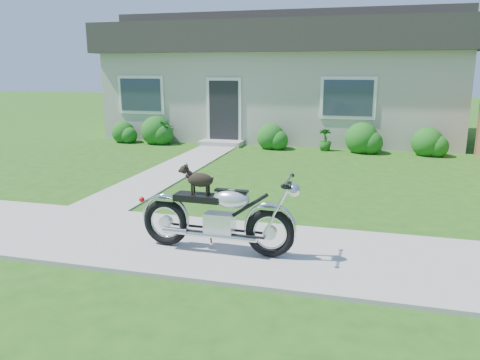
% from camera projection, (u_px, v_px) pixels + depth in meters
% --- Properties ---
extents(ground, '(80.00, 80.00, 0.00)m').
position_uv_depth(ground, '(145.00, 239.00, 6.97)').
color(ground, '#235114').
rests_on(ground, ground).
extents(sidewalk, '(24.00, 2.20, 0.04)m').
position_uv_depth(sidewalk, '(145.00, 238.00, 6.96)').
color(sidewalk, '#9E9B93').
rests_on(sidewalk, ground).
extents(walkway, '(1.20, 8.00, 0.03)m').
position_uv_depth(walkway, '(179.00, 167.00, 12.04)').
color(walkway, '#9E9B93').
rests_on(walkway, ground).
extents(house, '(12.60, 7.03, 4.50)m').
position_uv_depth(house, '(285.00, 77.00, 17.74)').
color(house, '#B9B2A7').
rests_on(house, ground).
extents(shrub_row, '(10.68, 1.01, 1.01)m').
position_uv_depth(shrub_row, '(267.00, 136.00, 14.84)').
color(shrub_row, '#1A5B18').
rests_on(shrub_row, ground).
extents(potted_plant_left, '(0.93, 0.95, 0.80)m').
position_uv_depth(potted_plant_left, '(167.00, 132.00, 15.76)').
color(potted_plant_left, '#2A5D18').
rests_on(potted_plant_left, ground).
extents(potted_plant_right, '(0.46, 0.46, 0.69)m').
position_uv_depth(potted_plant_right, '(325.00, 140.00, 14.44)').
color(potted_plant_right, '#1C5C19').
rests_on(potted_plant_right, ground).
extents(motorcycle_with_dog, '(2.22, 0.60, 1.17)m').
position_uv_depth(motorcycle_with_dog, '(219.00, 215.00, 6.29)').
color(motorcycle_with_dog, black).
rests_on(motorcycle_with_dog, sidewalk).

